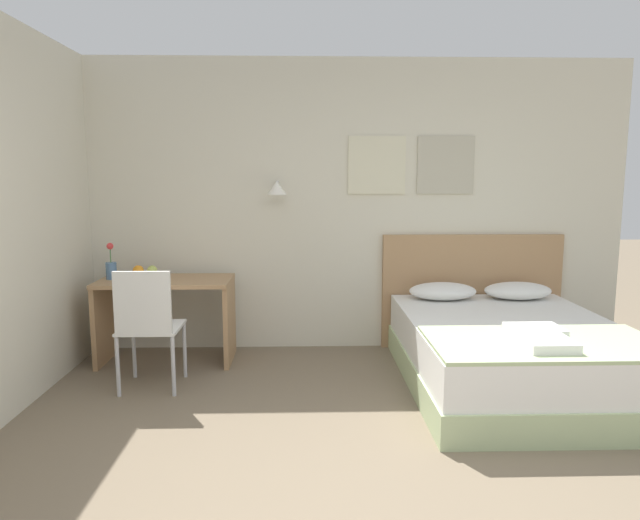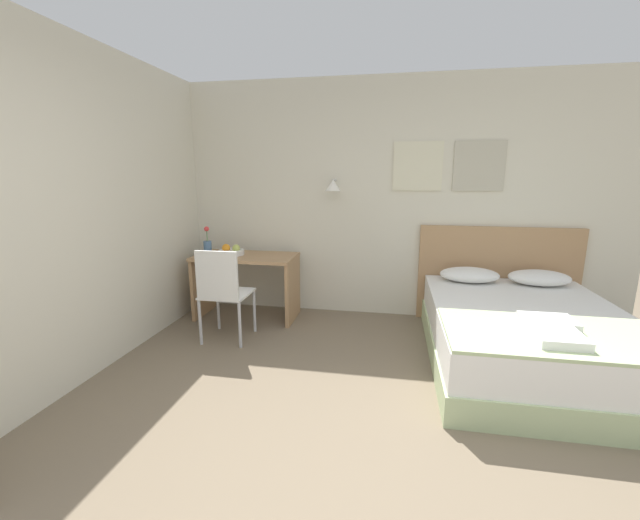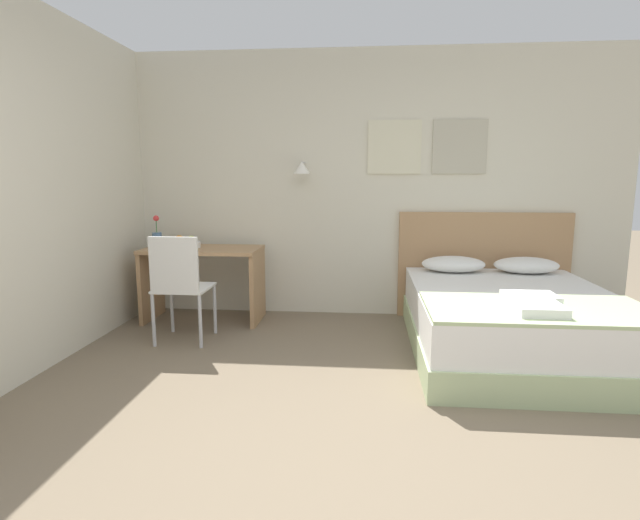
# 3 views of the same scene
# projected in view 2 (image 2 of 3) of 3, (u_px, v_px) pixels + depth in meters

# --- Properties ---
(wall_back) EXTENTS (5.31, 0.31, 2.65)m
(wall_back) POSITION_uv_depth(u_px,v_px,m) (384.00, 200.00, 4.41)
(wall_back) COLOR beige
(wall_back) RESTS_ON ground_plane
(bed) EXTENTS (1.56, 2.06, 0.51)m
(bed) POSITION_uv_depth(u_px,v_px,m) (525.00, 337.00, 3.34)
(bed) COLOR #B2C693
(bed) RESTS_ON ground_plane
(headboard) EXTENTS (1.68, 0.06, 1.06)m
(headboard) POSITION_uv_depth(u_px,v_px,m) (497.00, 275.00, 4.30)
(headboard) COLOR #A87F56
(headboard) RESTS_ON ground_plane
(pillow_left) EXTENTS (0.60, 0.37, 0.15)m
(pillow_left) POSITION_uv_depth(u_px,v_px,m) (469.00, 275.00, 4.09)
(pillow_left) COLOR white
(pillow_left) RESTS_ON bed
(pillow_right) EXTENTS (0.60, 0.37, 0.15)m
(pillow_right) POSITION_uv_depth(u_px,v_px,m) (539.00, 278.00, 3.97)
(pillow_right) COLOR white
(pillow_right) RESTS_ON bed
(throw_blanket) EXTENTS (1.51, 0.83, 0.02)m
(throw_blanket) POSITION_uv_depth(u_px,v_px,m) (558.00, 335.00, 2.70)
(throw_blanket) COLOR #B2C693
(throw_blanket) RESTS_ON bed
(folded_towel_near_foot) EXTENTS (0.35, 0.27, 0.06)m
(folded_towel_near_foot) POSITION_uv_depth(u_px,v_px,m) (548.00, 322.00, 2.84)
(folded_towel_near_foot) COLOR white
(folded_towel_near_foot) RESTS_ON throw_blanket
(folded_towel_mid_bed) EXTENTS (0.30, 0.31, 0.06)m
(folded_towel_mid_bed) POSITION_uv_depth(u_px,v_px,m) (558.00, 337.00, 2.57)
(folded_towel_mid_bed) COLOR white
(folded_towel_mid_bed) RESTS_ON throw_blanket
(desk) EXTENTS (1.12, 0.58, 0.73)m
(desk) POSITION_uv_depth(u_px,v_px,m) (246.00, 274.00, 4.44)
(desk) COLOR #A87F56
(desk) RESTS_ON ground_plane
(desk_chair) EXTENTS (0.44, 0.44, 0.93)m
(desk_chair) POSITION_uv_depth(u_px,v_px,m) (222.00, 288.00, 3.74)
(desk_chair) COLOR white
(desk_chair) RESTS_ON ground_plane
(fruit_bowl) EXTENTS (0.29, 0.29, 0.12)m
(fruit_bowl) POSITION_uv_depth(u_px,v_px,m) (231.00, 251.00, 4.41)
(fruit_bowl) COLOR silver
(fruit_bowl) RESTS_ON desk
(flower_vase) EXTENTS (0.09, 0.09, 0.31)m
(flower_vase) POSITION_uv_depth(u_px,v_px,m) (208.00, 245.00, 4.47)
(flower_vase) COLOR #4C7099
(flower_vase) RESTS_ON desk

